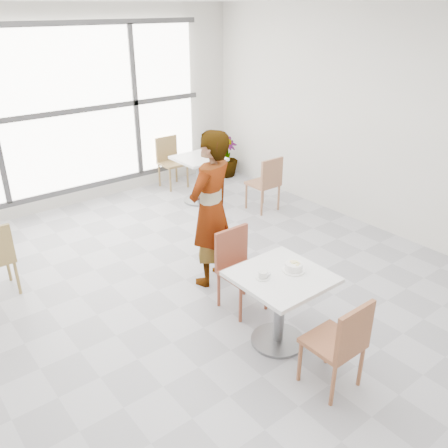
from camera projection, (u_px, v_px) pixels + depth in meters
floor at (207, 296)px, 5.29m from camera, size 7.00×7.00×0.00m
ceiling at (202, 0)px, 4.01m from camera, size 7.00×7.00×0.00m
wall_back at (68, 110)px, 7.13m from camera, size 6.00×0.00×6.00m
wall_right at (385, 124)px, 6.34m from camera, size 0.00×7.00×7.00m
window at (70, 111)px, 7.09m from camera, size 4.60×0.07×2.52m
main_table at (280, 296)px, 4.36m from camera, size 0.80×0.80×0.75m
chair_near at (342, 341)px, 3.82m from camera, size 0.42×0.42×0.87m
chair_far at (238, 264)px, 4.94m from camera, size 0.42×0.42×0.87m
oatmeal_bowl at (294, 267)px, 4.31m from camera, size 0.21×0.21×0.10m
coffee_cup at (263, 275)px, 4.20m from camera, size 0.16×0.13×0.07m
person at (211, 210)px, 5.23m from camera, size 0.76×0.61×1.80m
bg_table_right at (199, 173)px, 7.61m from camera, size 0.70×0.70×0.75m
bg_chair_right_near at (267, 181)px, 7.24m from camera, size 0.42×0.42×0.87m
bg_chair_right_far at (170, 158)px, 8.27m from camera, size 0.42×0.42×0.87m
plant_right at (226, 156)px, 8.79m from camera, size 0.50×0.50×0.76m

